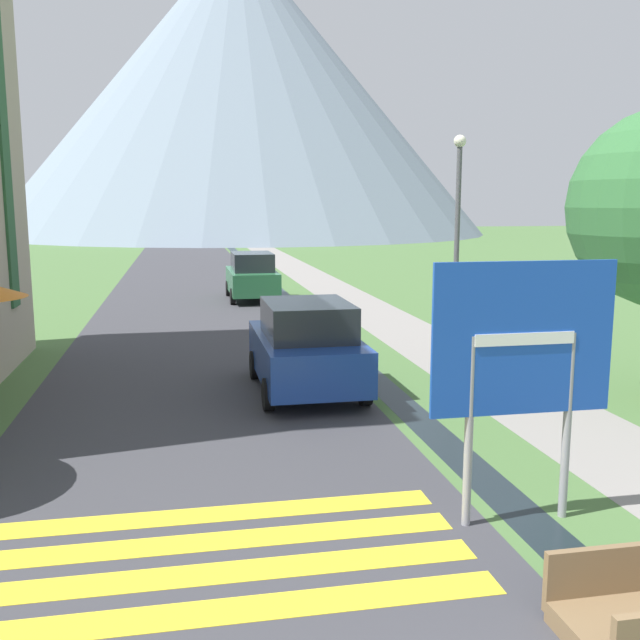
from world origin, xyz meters
TOP-DOWN VIEW (x-y plane):
  - ground_plane at (0.00, 20.00)m, footprint 160.00×160.00m
  - road at (-2.50, 30.00)m, footprint 6.40×60.00m
  - footpath at (3.60, 30.00)m, footprint 2.20×60.00m
  - drainage_channel at (1.20, 30.00)m, footprint 0.60×60.00m
  - crosswalk_marking at (-2.50, 4.51)m, footprint 5.44×2.54m
  - mountain_distant at (4.42, 84.11)m, footprint 56.98×56.98m
  - road_sign at (1.02, 4.71)m, footprint 2.19×0.11m
  - parked_car_near at (-0.40, 10.91)m, footprint 1.98×3.87m
  - parked_car_far at (-0.13, 24.57)m, footprint 1.85×4.02m
  - streetlamp at (3.48, 12.92)m, footprint 0.28×0.28m

SIDE VIEW (x-z plane):
  - ground_plane at x=0.00m, z-range 0.00..0.00m
  - drainage_channel at x=1.20m, z-range 0.00..0.00m
  - road at x=-2.50m, z-range 0.00..0.01m
  - footpath at x=3.60m, z-range 0.00..0.01m
  - crosswalk_marking at x=-2.50m, z-range 0.00..0.01m
  - parked_car_far at x=-0.13m, z-range 0.00..1.82m
  - parked_car_near at x=-0.40m, z-range 0.00..1.82m
  - road_sign at x=1.02m, z-range 0.46..3.54m
  - streetlamp at x=3.48m, z-range 0.48..5.70m
  - mountain_distant at x=4.42m, z-range 0.00..33.98m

